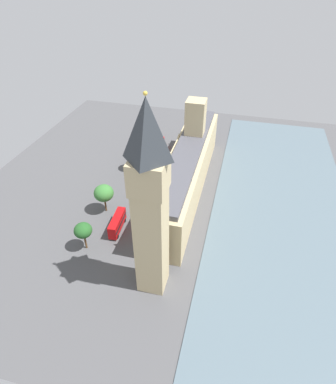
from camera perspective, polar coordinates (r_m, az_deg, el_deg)
ground_plane at (r=115.71m, az=2.29°, el=0.69°), size 144.88×144.88×0.00m
river_thames at (r=115.33m, az=19.60°, el=-1.84°), size 44.64×130.39×0.25m
parliament_building at (r=111.51m, az=3.53°, el=4.41°), size 11.83×71.23×28.58m
clock_tower at (r=66.91m, az=-3.25°, el=-2.35°), size 7.59×7.59×50.27m
double_decker_bus_far_end at (r=136.93m, az=-1.62°, el=8.21°), size 3.04×10.60×4.75m
car_blue_trailing at (r=128.16m, az=-3.10°, el=5.09°), size 2.06×4.53×1.74m
car_black_kerbside at (r=119.92m, az=-3.04°, el=2.63°), size 2.17×4.41×1.74m
car_silver_by_river_gate at (r=113.90m, az=-5.18°, el=0.44°), size 1.98×4.48×1.74m
car_yellow_cab_corner at (r=106.78m, az=-5.13°, el=-2.42°), size 2.15×4.25×1.74m
double_decker_bus_under_trees at (r=98.44m, az=-9.13°, el=-5.51°), size 3.24×10.65×4.75m
pedestrian_midblock at (r=133.50m, az=1.66°, el=6.46°), size 0.66×0.67×1.61m
plane_tree_leading at (r=123.23m, az=-6.08°, el=6.82°), size 5.79×5.79×9.47m
plane_tree_near_tower at (r=103.25m, az=-11.49°, el=-0.20°), size 6.35×6.35×9.98m
plane_tree_opposite_hall at (r=91.82m, az=-15.05°, el=-6.71°), size 5.09×5.09×9.03m
street_lamp_slot_10 at (r=129.55m, az=-5.20°, el=7.39°), size 0.56×0.56×7.02m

